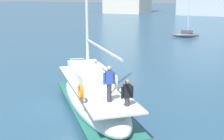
% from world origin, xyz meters
% --- Properties ---
extents(ground_plane, '(400.00, 400.00, 0.00)m').
position_xyz_m(ground_plane, '(0.00, 0.00, 0.00)').
color(ground_plane, '#284C66').
extents(main_sailboat, '(8.52, 8.45, 11.69)m').
position_xyz_m(main_sailboat, '(1.30, -0.17, 0.90)').
color(main_sailboat, silver).
rests_on(main_sailboat, ground).
extents(moored_sloop_near, '(3.97, 2.29, 5.60)m').
position_xyz_m(moored_sloop_near, '(-2.72, 31.13, 0.45)').
color(moored_sloop_near, '#4C4C51').
rests_on(moored_sloop_near, ground).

